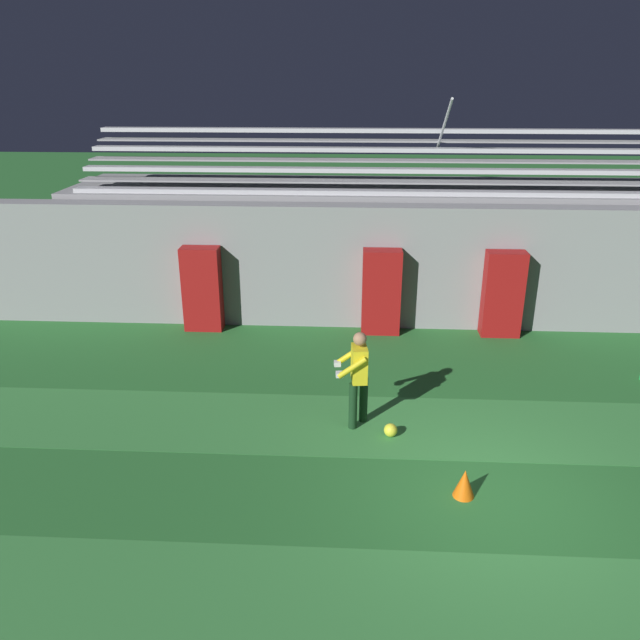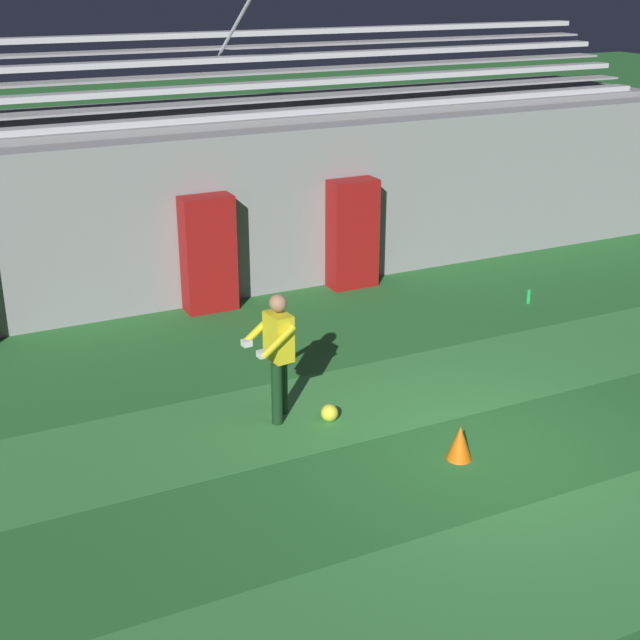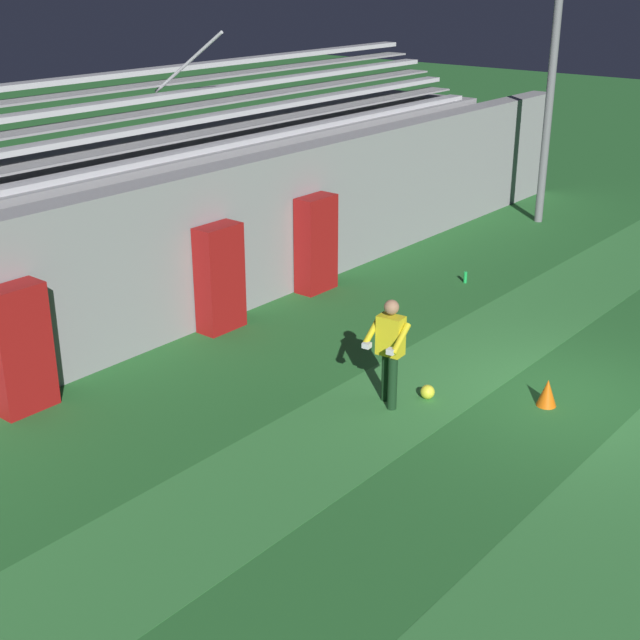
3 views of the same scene
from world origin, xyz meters
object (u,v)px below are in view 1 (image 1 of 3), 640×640
Objects in this scene: padding_pillar_gate_right at (503,294)px; soccer_ball at (391,430)px; padding_pillar_far_left at (202,289)px; goalkeeper at (358,373)px; padding_pillar_gate_left at (381,292)px; traffic_cone at (464,483)px.

soccer_ball is (-2.66, -4.40, -0.86)m from padding_pillar_gate_right.
padding_pillar_far_left is 5.36m from goalkeeper.
padding_pillar_gate_left is 4.04m from padding_pillar_far_left.
goalkeeper is (3.51, -4.06, -0.01)m from padding_pillar_far_left.
padding_pillar_far_left is 4.60× the size of traffic_cone.
padding_pillar_gate_left is at bearing 99.16° from traffic_cone.
padding_pillar_gate_right is at bearing 0.00° from padding_pillar_far_left.
traffic_cone is at bearing -106.27° from padding_pillar_gate_right.
padding_pillar_gate_left is at bearing 82.53° from goalkeeper.
goalkeeper is (-0.53, -4.06, -0.01)m from padding_pillar_gate_left.
goalkeeper is at bearing 147.72° from soccer_ball.
padding_pillar_gate_left is 6.02m from traffic_cone.
padding_pillar_gate_right is at bearing 51.69° from goalkeeper.
padding_pillar_gate_right reaches higher than traffic_cone.
padding_pillar_gate_left is 2.67m from padding_pillar_gate_right.
padding_pillar_gate_right is at bearing 58.86° from soccer_ball.
padding_pillar_gate_right is 4.60× the size of traffic_cone.
soccer_ball is at bearing -32.28° from goalkeeper.
soccer_ball is at bearing -47.38° from padding_pillar_far_left.
padding_pillar_gate_left is at bearing 90.18° from soccer_ball.
goalkeeper is at bearing 128.84° from traffic_cone.
traffic_cone is (4.99, -5.90, -0.76)m from padding_pillar_far_left.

